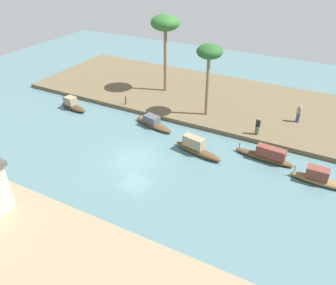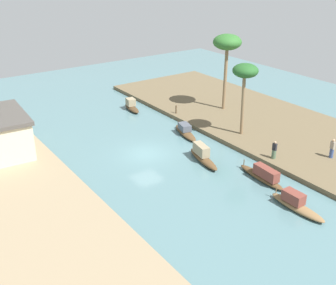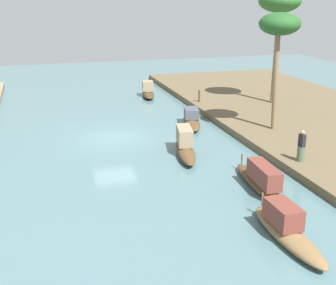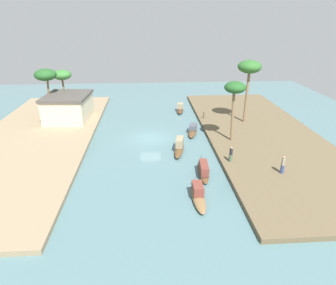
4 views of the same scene
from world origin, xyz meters
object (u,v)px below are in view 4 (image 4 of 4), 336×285
at_px(riverside_building, 68,107).
at_px(palm_tree_left_far, 249,68).
at_px(mooring_post, 204,115).
at_px(person_by_mooring, 283,166).
at_px(sampan_downstream_large, 193,130).
at_px(sampan_near_left_bank, 180,109).
at_px(sampan_upstream_small, 198,195).
at_px(sampan_foreground, 179,147).
at_px(palm_tree_right_tall, 45,75).
at_px(palm_tree_right_short, 62,76).
at_px(person_on_near_bank, 231,155).
at_px(sampan_open_hull, 203,170).
at_px(palm_tree_left_near, 235,90).

bearing_deg(riverside_building, palm_tree_left_far, -92.51).
height_order(mooring_post, riverside_building, riverside_building).
bearing_deg(person_by_mooring, sampan_downstream_large, -139.99).
distance_m(sampan_near_left_bank, mooring_post, 5.54).
distance_m(sampan_upstream_small, palm_tree_left_far, 21.33).
bearing_deg(sampan_foreground, palm_tree_right_tall, 67.81).
bearing_deg(palm_tree_right_short, sampan_near_left_bank, -90.10).
distance_m(palm_tree_right_short, riverside_building, 5.49).
bearing_deg(mooring_post, palm_tree_right_tall, 86.53).
bearing_deg(sampan_foreground, person_on_near_bank, -116.29).
bearing_deg(sampan_open_hull, sampan_downstream_large, 1.34).
distance_m(sampan_near_left_bank, palm_tree_right_tall, 19.86).
height_order(sampan_upstream_small, palm_tree_right_tall, palm_tree_right_tall).
distance_m(sampan_downstream_large, sampan_near_left_bank, 9.33).
bearing_deg(person_on_near_bank, sampan_upstream_small, -37.44).
xyz_separation_m(person_by_mooring, palm_tree_left_near, (8.22, 2.67, 5.24)).
bearing_deg(mooring_post, sampan_downstream_large, 154.23).
bearing_deg(sampan_upstream_small, palm_tree_right_tall, 40.12).
xyz_separation_m(sampan_open_hull, palm_tree_left_near, (7.18, -4.49, 5.95)).
distance_m(sampan_foreground, palm_tree_left_far, 14.65).
height_order(sampan_open_hull, mooring_post, mooring_post).
xyz_separation_m(sampan_downstream_large, palm_tree_right_short, (9.34, 18.01, 5.44)).
xyz_separation_m(sampan_open_hull, person_on_near_bank, (1.68, -3.02, 0.58)).
relative_size(person_by_mooring, mooring_post, 1.91).
relative_size(sampan_downstream_large, person_on_near_bank, 2.86).
relative_size(person_on_near_bank, palm_tree_left_far, 0.19).
relative_size(mooring_post, palm_tree_left_far, 0.11).
height_order(person_on_near_bank, palm_tree_left_near, palm_tree_left_near).
distance_m(palm_tree_left_far, palm_tree_right_short, 26.42).
bearing_deg(riverside_building, sampan_downstream_large, -104.25).
bearing_deg(palm_tree_left_near, person_on_near_bank, 165.03).
xyz_separation_m(mooring_post, palm_tree_right_tall, (1.30, 21.46, 5.62)).
height_order(palm_tree_left_near, palm_tree_left_far, palm_tree_left_far).
bearing_deg(sampan_downstream_large, palm_tree_left_near, -119.12).
bearing_deg(sampan_open_hull, palm_tree_left_near, -27.77).
bearing_deg(sampan_foreground, sampan_upstream_small, -165.08).
xyz_separation_m(person_by_mooring, riverside_building, (17.33, 23.29, 1.02)).
height_order(sampan_downstream_large, sampan_foreground, sampan_foreground).
relative_size(palm_tree_left_far, riverside_building, 1.15).
bearing_deg(palm_tree_right_short, palm_tree_right_tall, 160.28).
xyz_separation_m(sampan_open_hull, person_by_mooring, (-1.04, -7.16, 0.71)).
height_order(sampan_foreground, riverside_building, riverside_building).
relative_size(sampan_downstream_large, palm_tree_left_near, 0.66).
bearing_deg(palm_tree_right_tall, sampan_downstream_large, -106.99).
height_order(sampan_upstream_small, sampan_near_left_bank, sampan_near_left_bank).
relative_size(sampan_open_hull, person_by_mooring, 2.86).
bearing_deg(palm_tree_right_short, riverside_building, -161.35).
relative_size(sampan_downstream_large, sampan_open_hull, 0.92).
xyz_separation_m(sampan_near_left_bank, person_on_near_bank, (-18.49, -3.11, 0.60)).
height_order(person_on_near_bank, palm_tree_left_far, palm_tree_left_far).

